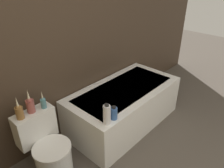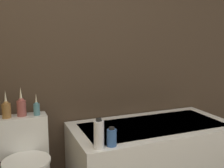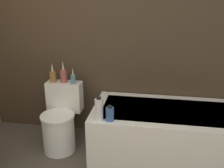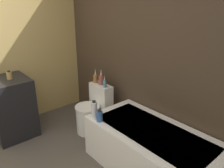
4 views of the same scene
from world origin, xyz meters
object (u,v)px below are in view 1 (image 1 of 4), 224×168
Objects in this scene: toilet at (49,152)px; shampoo_bottle_tall at (107,115)px; shampoo_bottle_short at (114,113)px; vase_gold at (19,111)px; vase_silver at (30,104)px; bathtub at (124,106)px; vase_bronze at (43,102)px.

shampoo_bottle_tall is at bearing -31.82° from toilet.
vase_gold is at bearing 146.34° from shampoo_bottle_short.
shampoo_bottle_short is at bearing -39.50° from vase_silver.
toilet is 0.70m from shampoo_bottle_tall.
vase_silver is 1.07× the size of shampoo_bottle_tall.
vase_gold reaches higher than shampoo_bottle_tall.
toilet is at bearing 179.99° from bathtub.
shampoo_bottle_tall reaches higher than shampoo_bottle_short.
shampoo_bottle_short is (0.62, -0.32, 0.31)m from toilet.
bathtub is 0.83m from shampoo_bottle_tall.
shampoo_bottle_short is (0.50, -0.49, -0.16)m from vase_bronze.
vase_gold is at bearing 124.62° from toilet.
shampoo_bottle_short reaches higher than bathtub.
shampoo_bottle_short is (-0.56, -0.32, 0.34)m from bathtub.
vase_gold reaches higher than shampoo_bottle_short.
bathtub is 1.41m from vase_gold.
vase_bronze is at bearing -2.41° from vase_gold.
toilet is 0.76m from shampoo_bottle_short.
vase_silver is (-0.00, 0.19, 0.49)m from toilet.
toilet is 4.73× the size of shampoo_bottle_short.
vase_gold is (-0.12, 0.18, 0.48)m from toilet.
bathtub is 6.68× the size of shampoo_bottle_tall.
vase_bronze is 0.72m from shampoo_bottle_short.
bathtub is 1.19m from vase_bronze.
vase_silver is at bearing 140.50° from shampoo_bottle_short.
vase_gold is at bearing 177.59° from vase_bronze.
vase_gold is at bearing -171.31° from vase_silver.
vase_silver is 1.33× the size of vase_bronze.
vase_gold is 0.82m from shampoo_bottle_tall.
vase_silver reaches higher than bathtub.
shampoo_bottle_short is (0.62, -0.51, -0.19)m from vase_silver.
toilet is at bearing -90.00° from vase_silver.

